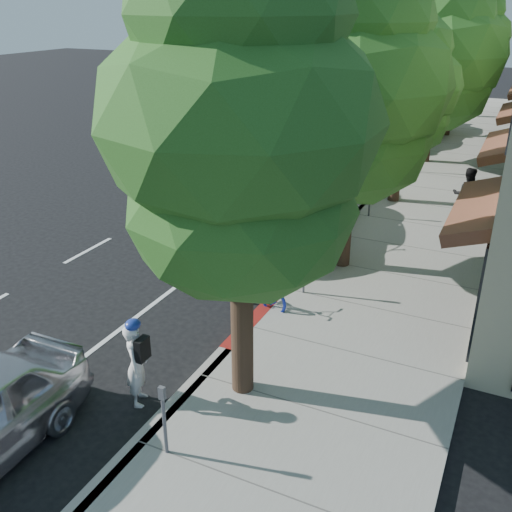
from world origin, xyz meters
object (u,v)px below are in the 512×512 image
Objects in this scene: street_tree_2 at (405,88)px; dark_sedan at (303,180)px; street_tree_3 at (437,56)px; street_tree_0 at (240,128)px; pedestrian at (466,195)px; dark_suv_far at (422,117)px; white_pickup at (397,131)px; street_tree_5 at (472,38)px; cyclist at (137,365)px; silver_suv at (288,210)px; bicycle at (252,288)px; street_tree_4 at (457,53)px; street_tree_1 at (354,90)px.

street_tree_2 is 1.38× the size of dark_sedan.
street_tree_0 is at bearing -90.00° from street_tree_3.
street_tree_3 reaches higher than street_tree_2.
pedestrian is (2.53, -7.16, -3.54)m from street_tree_3.
white_pickup is at bearing -103.00° from dark_suv_far.
street_tree_5 is (-0.00, 12.00, 0.07)m from street_tree_3.
street_tree_5 is at bearing 90.00° from street_tree_3.
cyclist is 8.52m from silver_suv.
street_tree_0 is at bearing -90.00° from street_tree_5.
street_tree_5 is (-0.00, 18.00, 0.61)m from street_tree_2.
street_tree_5 reaches higher than cyclist.
bicycle is (-1.30, 3.06, -4.44)m from street_tree_0.
street_tree_3 is 15.54m from bicycle.
street_tree_4 reaches higher than silver_suv.
dark_suv_far is at bearing 102.06° from street_tree_3.
street_tree_4 is 6.01m from street_tree_5.
silver_suv reaches higher than dark_sedan.
street_tree_5 is at bearing 90.00° from street_tree_2.
street_tree_1 is 8.20m from cyclist.
street_tree_0 is 4.43× the size of pedestrian.
cyclist is at bearing -93.70° from silver_suv.
street_tree_3 is at bearing -90.00° from street_tree_5.
pedestrian reaches higher than dark_sedan.
street_tree_5 is 6.77m from dark_suv_far.
street_tree_0 is 4.89× the size of cyclist.
dark_suv_far is (-1.40, 12.55, -3.15)m from street_tree_2.
street_tree_5 reaches higher than pedestrian.
bicycle is at bearing -86.91° from white_pickup.
bicycle is 8.69m from pedestrian.
street_tree_3 is at bearing -77.02° from pedestrian.
dark_suv_far is at bearing 158.51° from street_tree_4.
street_tree_0 is 1.12× the size of street_tree_4.
street_tree_1 is at bearing 90.00° from street_tree_0.
pedestrian reaches higher than white_pickup.
street_tree_5 is 19.64m from dark_sedan.
street_tree_0 is 1.51× the size of dark_suv_far.
street_tree_3 is 12.00m from street_tree_5.
dark_suv_far is (-1.40, 6.55, -3.69)m from street_tree_3.
street_tree_1 is 1.64× the size of dark_sedan.
street_tree_2 is 3.64× the size of pedestrian.
silver_suv is 1.21× the size of dark_suv_far.
white_pickup is (0.30, 13.35, -0.09)m from silver_suv.
street_tree_3 is at bearing 4.13° from bicycle.
street_tree_0 is 30.00m from street_tree_5.
street_tree_0 reaches higher than street_tree_2.
street_tree_0 reaches higher than silver_suv.
pedestrian is at bearing 62.40° from street_tree_1.
street_tree_0 is 1.68× the size of dark_sedan.
street_tree_5 is 1.39× the size of white_pickup.
street_tree_0 reaches higher than street_tree_1.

